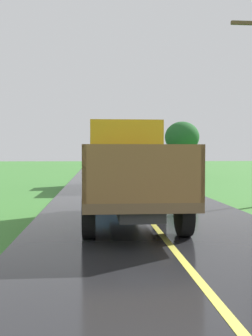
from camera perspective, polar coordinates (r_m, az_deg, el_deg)
banana_truck_near at (r=10.93m, az=0.30°, el=-0.21°), size 2.38×5.82×2.80m
banana_truck_far at (r=22.16m, az=-2.56°, el=0.95°), size 2.38×5.81×2.80m
roadside_tree_near_left at (r=31.00m, az=8.17°, el=4.45°), size 2.69×2.69×4.42m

